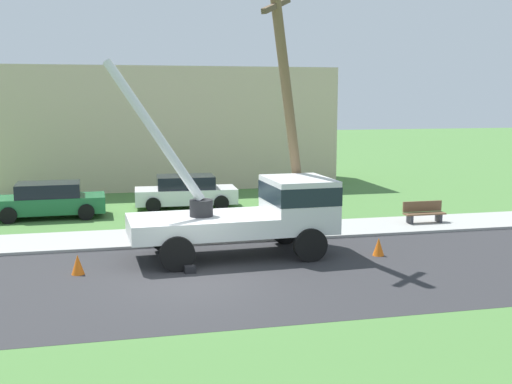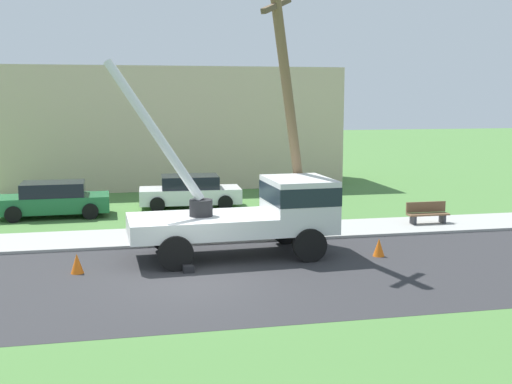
{
  "view_description": "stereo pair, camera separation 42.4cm",
  "coord_description": "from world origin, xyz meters",
  "px_view_note": "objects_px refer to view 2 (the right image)",
  "views": [
    {
      "loc": [
        -2.11,
        -16.27,
        4.85
      ],
      "look_at": [
        2.25,
        2.42,
        1.95
      ],
      "focal_mm": 44.31,
      "sensor_mm": 36.0,
      "label": 1
    },
    {
      "loc": [
        -1.69,
        -16.36,
        4.85
      ],
      "look_at": [
        2.25,
        2.42,
        1.95
      ],
      "focal_mm": 44.31,
      "sensor_mm": 36.0,
      "label": 2
    }
  ],
  "objects_px": {
    "traffic_cone_ahead": "(379,247)",
    "traffic_cone_behind": "(77,264)",
    "parked_sedan_white": "(190,192)",
    "leaning_utility_pole": "(290,110)",
    "utility_truck": "(258,210)",
    "parked_sedan_green": "(54,199)",
    "park_bench": "(427,214)"
  },
  "relations": [
    {
      "from": "utility_truck",
      "to": "traffic_cone_behind",
      "type": "height_order",
      "value": "utility_truck"
    },
    {
      "from": "leaning_utility_pole",
      "to": "traffic_cone_behind",
      "type": "relative_size",
      "value": 15.49
    },
    {
      "from": "traffic_cone_ahead",
      "to": "traffic_cone_behind",
      "type": "distance_m",
      "value": 8.93
    },
    {
      "from": "parked_sedan_green",
      "to": "utility_truck",
      "type": "bearing_deg",
      "value": -48.68
    },
    {
      "from": "utility_truck",
      "to": "parked_sedan_white",
      "type": "height_order",
      "value": "utility_truck"
    },
    {
      "from": "traffic_cone_ahead",
      "to": "parked_sedan_green",
      "type": "xyz_separation_m",
      "value": [
        -10.42,
        8.78,
        0.43
      ]
    },
    {
      "from": "leaning_utility_pole",
      "to": "parked_sedan_white",
      "type": "distance_m",
      "value": 9.04
    },
    {
      "from": "utility_truck",
      "to": "parked_sedan_white",
      "type": "bearing_deg",
      "value": 97.67
    },
    {
      "from": "leaning_utility_pole",
      "to": "parked_sedan_green",
      "type": "height_order",
      "value": "leaning_utility_pole"
    },
    {
      "from": "traffic_cone_ahead",
      "to": "traffic_cone_behind",
      "type": "bearing_deg",
      "value": -179.59
    },
    {
      "from": "park_bench",
      "to": "traffic_cone_ahead",
      "type": "bearing_deg",
      "value": -132.24
    },
    {
      "from": "traffic_cone_ahead",
      "to": "traffic_cone_behind",
      "type": "xyz_separation_m",
      "value": [
        -8.93,
        -0.06,
        0.0
      ]
    },
    {
      "from": "utility_truck",
      "to": "traffic_cone_ahead",
      "type": "bearing_deg",
      "value": -15.51
    },
    {
      "from": "traffic_cone_ahead",
      "to": "leaning_utility_pole",
      "type": "bearing_deg",
      "value": 140.0
    },
    {
      "from": "utility_truck",
      "to": "park_bench",
      "type": "bearing_deg",
      "value": 22.63
    },
    {
      "from": "parked_sedan_green",
      "to": "park_bench",
      "type": "distance_m",
      "value": 14.84
    },
    {
      "from": "leaning_utility_pole",
      "to": "parked_sedan_green",
      "type": "relative_size",
      "value": 1.95
    },
    {
      "from": "traffic_cone_behind",
      "to": "park_bench",
      "type": "xyz_separation_m",
      "value": [
        12.55,
        4.05,
        0.18
      ]
    },
    {
      "from": "parked_sedan_white",
      "to": "park_bench",
      "type": "height_order",
      "value": "parked_sedan_white"
    },
    {
      "from": "parked_sedan_white",
      "to": "leaning_utility_pole",
      "type": "bearing_deg",
      "value": -72.89
    },
    {
      "from": "leaning_utility_pole",
      "to": "traffic_cone_ahead",
      "type": "xyz_separation_m",
      "value": [
        2.34,
        -1.96,
        -4.16
      ]
    },
    {
      "from": "leaning_utility_pole",
      "to": "park_bench",
      "type": "xyz_separation_m",
      "value": [
        5.96,
        2.03,
        -3.98
      ]
    },
    {
      "from": "park_bench",
      "to": "parked_sedan_white",
      "type": "bearing_deg",
      "value": 145.13
    },
    {
      "from": "utility_truck",
      "to": "traffic_cone_ahead",
      "type": "relative_size",
      "value": 12.25
    },
    {
      "from": "utility_truck",
      "to": "park_bench",
      "type": "xyz_separation_m",
      "value": [
        7.19,
        3.0,
        -0.95
      ]
    },
    {
      "from": "utility_truck",
      "to": "park_bench",
      "type": "height_order",
      "value": "utility_truck"
    },
    {
      "from": "traffic_cone_ahead",
      "to": "park_bench",
      "type": "height_order",
      "value": "park_bench"
    },
    {
      "from": "traffic_cone_ahead",
      "to": "park_bench",
      "type": "xyz_separation_m",
      "value": [
        3.62,
        3.99,
        0.18
      ]
    },
    {
      "from": "leaning_utility_pole",
      "to": "park_bench",
      "type": "relative_size",
      "value": 5.42
    },
    {
      "from": "traffic_cone_ahead",
      "to": "parked_sedan_green",
      "type": "distance_m",
      "value": 13.64
    },
    {
      "from": "utility_truck",
      "to": "parked_sedan_green",
      "type": "xyz_separation_m",
      "value": [
        -6.85,
        7.79,
        -0.7
      ]
    },
    {
      "from": "traffic_cone_behind",
      "to": "park_bench",
      "type": "distance_m",
      "value": 13.19
    }
  ]
}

